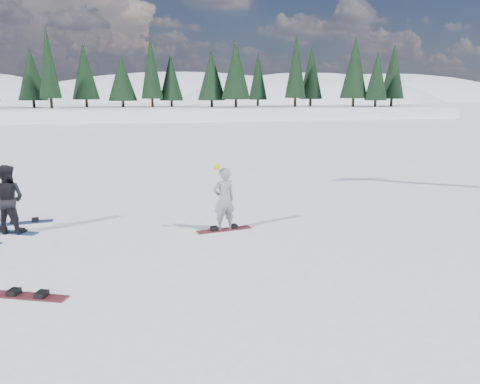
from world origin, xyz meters
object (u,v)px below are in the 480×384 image
snowboarder_woman (224,199)px  snowboard_loose_b (28,296)px  snowboard_loose_c (25,223)px  snowboarder_man (8,199)px

snowboarder_woman → snowboard_loose_b: bearing=23.6°
snowboard_loose_c → snowboard_loose_b: bearing=-84.7°
snowboarder_woman → snowboarder_man: bearing=-24.7°
snowboard_loose_b → snowboard_loose_c: same height
snowboarder_woman → snowboard_loose_b: (-4.28, -3.38, -0.86)m
snowboarder_woman → snowboard_loose_c: bearing=-33.8°
snowboarder_woman → snowboard_loose_b: 5.52m
snowboarder_woman → snowboard_loose_c: (-5.45, 1.89, -0.86)m
snowboarder_man → snowboard_loose_c: bearing=-83.5°
snowboard_loose_b → snowboarder_man: bearing=128.8°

